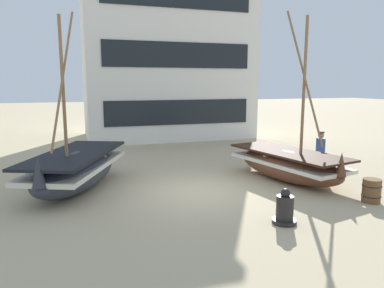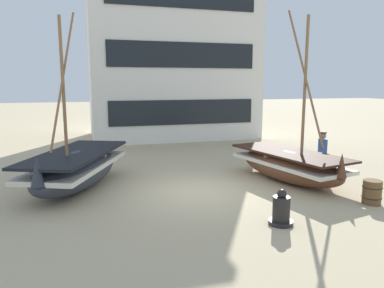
% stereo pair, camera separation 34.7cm
% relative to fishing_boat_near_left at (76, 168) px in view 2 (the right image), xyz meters
% --- Properties ---
extents(ground_plane, '(120.00, 120.00, 0.00)m').
position_rel_fishing_boat_near_left_xyz_m(ground_plane, '(3.83, -1.60, -0.68)').
color(ground_plane, tan).
extents(fishing_boat_near_left, '(3.71, 5.31, 5.69)m').
position_rel_fishing_boat_near_left_xyz_m(fishing_boat_near_left, '(0.00, 0.00, 0.00)').
color(fishing_boat_near_left, '#2D333D').
rests_on(fishing_boat_near_left, ground).
extents(fishing_boat_centre_large, '(2.66, 4.86, 5.90)m').
position_rel_fishing_boat_near_left_xyz_m(fishing_boat_centre_large, '(7.24, -1.27, -0.08)').
color(fishing_boat_centre_large, brown).
rests_on(fishing_boat_centre_large, ground).
extents(fisherman_by_hull, '(0.32, 0.41, 1.68)m').
position_rel_fishing_boat_near_left_xyz_m(fisherman_by_hull, '(8.75, -1.05, 0.16)').
color(fisherman_by_hull, '#33333D').
rests_on(fisherman_by_hull, ground).
extents(capstan_winch, '(0.61, 0.61, 0.90)m').
position_rel_fishing_boat_near_left_xyz_m(capstan_winch, '(4.88, -4.78, -0.32)').
color(capstan_winch, black).
rests_on(capstan_winch, ground).
extents(wooden_barrel, '(0.56, 0.56, 0.70)m').
position_rel_fishing_boat_near_left_xyz_m(wooden_barrel, '(8.20, -4.16, -0.33)').
color(wooden_barrel, brown).
rests_on(wooden_barrel, ground).
extents(harbor_building_main, '(10.64, 5.94, 10.04)m').
position_rel_fishing_boat_near_left_xyz_m(harbor_building_main, '(5.92, 10.93, 4.36)').
color(harbor_building_main, white).
rests_on(harbor_building_main, ground).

